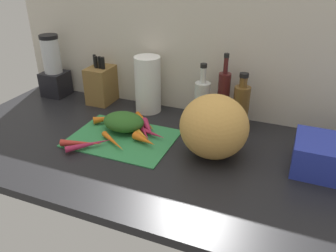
{
  "coord_description": "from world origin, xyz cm",
  "views": [
    {
      "loc": [
        46.17,
        -99.66,
        66.22
      ],
      "look_at": [
        5.14,
        1.22,
        9.56
      ],
      "focal_mm": 36.36,
      "sensor_mm": 36.0,
      "label": 1
    }
  ],
  "objects_px": {
    "cutting_board": "(123,138)",
    "bottle_0": "(202,101)",
    "carrot_8": "(82,143)",
    "blender_appliance": "(54,70)",
    "carrot_2": "(107,119)",
    "winter_squash": "(214,127)",
    "carrot_4": "(144,131)",
    "paper_towel_roll": "(148,85)",
    "carrot_0": "(148,128)",
    "knife_block": "(102,84)",
    "carrot_6": "(140,133)",
    "bottle_2": "(241,106)",
    "carrot_1": "(90,144)",
    "carrot_5": "(151,133)",
    "carrot_9": "(145,140)",
    "carrot_3": "(113,142)",
    "carrot_7": "(145,121)",
    "bottle_1": "(223,97)"
  },
  "relations": [
    {
      "from": "carrot_4",
      "to": "bottle_1",
      "type": "height_order",
      "value": "bottle_1"
    },
    {
      "from": "carrot_8",
      "to": "blender_appliance",
      "type": "relative_size",
      "value": 0.52
    },
    {
      "from": "bottle_1",
      "to": "carrot_8",
      "type": "bearing_deg",
      "value": -136.94
    },
    {
      "from": "carrot_5",
      "to": "bottle_1",
      "type": "bearing_deg",
      "value": 45.83
    },
    {
      "from": "carrot_4",
      "to": "carrot_9",
      "type": "height_order",
      "value": "carrot_9"
    },
    {
      "from": "carrot_3",
      "to": "carrot_7",
      "type": "relative_size",
      "value": 0.88
    },
    {
      "from": "cutting_board",
      "to": "winter_squash",
      "type": "xyz_separation_m",
      "value": [
        0.36,
        0.02,
        0.11
      ]
    },
    {
      "from": "carrot_2",
      "to": "knife_block",
      "type": "height_order",
      "value": "knife_block"
    },
    {
      "from": "carrot_4",
      "to": "paper_towel_roll",
      "type": "relative_size",
      "value": 0.67
    },
    {
      "from": "cutting_board",
      "to": "bottle_2",
      "type": "bearing_deg",
      "value": 33.29
    },
    {
      "from": "carrot_4",
      "to": "bottle_2",
      "type": "bearing_deg",
      "value": 31.48
    },
    {
      "from": "blender_appliance",
      "to": "cutting_board",
      "type": "bearing_deg",
      "value": -27.5
    },
    {
      "from": "carrot_6",
      "to": "paper_towel_roll",
      "type": "height_order",
      "value": "paper_towel_roll"
    },
    {
      "from": "carrot_3",
      "to": "bottle_0",
      "type": "relative_size",
      "value": 0.6
    },
    {
      "from": "carrot_0",
      "to": "winter_squash",
      "type": "height_order",
      "value": "winter_squash"
    },
    {
      "from": "carrot_0",
      "to": "carrot_1",
      "type": "height_order",
      "value": "carrot_0"
    },
    {
      "from": "cutting_board",
      "to": "paper_towel_roll",
      "type": "xyz_separation_m",
      "value": [
        -0.02,
        0.28,
        0.12
      ]
    },
    {
      "from": "cutting_board",
      "to": "carrot_9",
      "type": "relative_size",
      "value": 3.74
    },
    {
      "from": "carrot_9",
      "to": "carrot_0",
      "type": "bearing_deg",
      "value": 106.67
    },
    {
      "from": "bottle_0",
      "to": "carrot_7",
      "type": "bearing_deg",
      "value": -151.0
    },
    {
      "from": "carrot_5",
      "to": "carrot_9",
      "type": "xyz_separation_m",
      "value": [
        0.0,
        -0.07,
        0.0
      ]
    },
    {
      "from": "winter_squash",
      "to": "bottle_2",
      "type": "xyz_separation_m",
      "value": [
        0.05,
        0.25,
        -0.02
      ]
    },
    {
      "from": "cutting_board",
      "to": "carrot_6",
      "type": "bearing_deg",
      "value": 22.72
    },
    {
      "from": "carrot_6",
      "to": "paper_towel_roll",
      "type": "distance_m",
      "value": 0.29
    },
    {
      "from": "carrot_1",
      "to": "bottle_0",
      "type": "relative_size",
      "value": 0.69
    },
    {
      "from": "winter_squash",
      "to": "bottle_1",
      "type": "distance_m",
      "value": 0.26
    },
    {
      "from": "bottle_0",
      "to": "winter_squash",
      "type": "bearing_deg",
      "value": -63.76
    },
    {
      "from": "carrot_5",
      "to": "blender_appliance",
      "type": "distance_m",
      "value": 0.68
    },
    {
      "from": "winter_squash",
      "to": "carrot_6",
      "type": "bearing_deg",
      "value": 178.85
    },
    {
      "from": "carrot_0",
      "to": "knife_block",
      "type": "distance_m",
      "value": 0.41
    },
    {
      "from": "carrot_2",
      "to": "carrot_4",
      "type": "bearing_deg",
      "value": -9.62
    },
    {
      "from": "bottle_1",
      "to": "bottle_2",
      "type": "distance_m",
      "value": 0.08
    },
    {
      "from": "carrot_3",
      "to": "carrot_8",
      "type": "xyz_separation_m",
      "value": [
        -0.1,
        -0.06,
        0.0
      ]
    },
    {
      "from": "carrot_4",
      "to": "carrot_8",
      "type": "relative_size",
      "value": 1.05
    },
    {
      "from": "carrot_8",
      "to": "carrot_9",
      "type": "distance_m",
      "value": 0.23
    },
    {
      "from": "cutting_board",
      "to": "bottle_0",
      "type": "height_order",
      "value": "bottle_0"
    },
    {
      "from": "carrot_5",
      "to": "bottle_0",
      "type": "distance_m",
      "value": 0.26
    },
    {
      "from": "carrot_3",
      "to": "carrot_0",
      "type": "bearing_deg",
      "value": 59.67
    },
    {
      "from": "carrot_0",
      "to": "knife_block",
      "type": "height_order",
      "value": "knife_block"
    },
    {
      "from": "cutting_board",
      "to": "winter_squash",
      "type": "height_order",
      "value": "winter_squash"
    },
    {
      "from": "carrot_5",
      "to": "carrot_6",
      "type": "bearing_deg",
      "value": -146.77
    },
    {
      "from": "carrot_6",
      "to": "winter_squash",
      "type": "relative_size",
      "value": 0.46
    },
    {
      "from": "carrot_6",
      "to": "bottle_2",
      "type": "height_order",
      "value": "bottle_2"
    },
    {
      "from": "cutting_board",
      "to": "paper_towel_roll",
      "type": "distance_m",
      "value": 0.31
    },
    {
      "from": "carrot_1",
      "to": "paper_towel_roll",
      "type": "distance_m",
      "value": 0.41
    },
    {
      "from": "carrot_1",
      "to": "carrot_2",
      "type": "distance_m",
      "value": 0.21
    },
    {
      "from": "knife_block",
      "to": "bottle_2",
      "type": "distance_m",
      "value": 0.67
    },
    {
      "from": "carrot_2",
      "to": "bottle_0",
      "type": "xyz_separation_m",
      "value": [
        0.37,
        0.16,
        0.07
      ]
    },
    {
      "from": "carrot_2",
      "to": "knife_block",
      "type": "relative_size",
      "value": 0.5
    },
    {
      "from": "cutting_board",
      "to": "carrot_2",
      "type": "bearing_deg",
      "value": 144.06
    }
  ]
}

